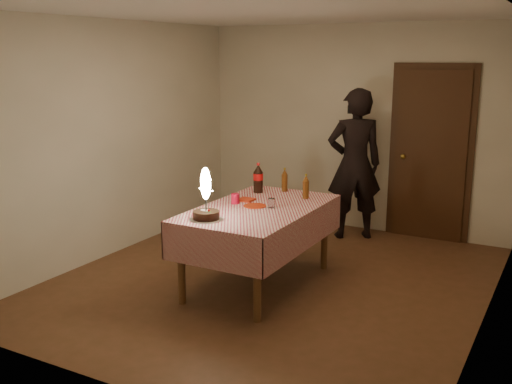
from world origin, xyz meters
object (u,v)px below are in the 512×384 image
cola_bottle (258,178)px  amber_bottle_right (306,187)px  photographer (354,164)px  birthday_cake (206,204)px  dining_table (258,218)px  amber_bottle_left (285,180)px  clear_cup (271,203)px  red_plate (255,206)px  red_cup (235,199)px

cola_bottle → amber_bottle_right: 0.56m
photographer → amber_bottle_right: bearing=-90.6°
cola_bottle → birthday_cake: bearing=-84.9°
dining_table → amber_bottle_right: (0.25, 0.54, 0.22)m
dining_table → amber_bottle_left: (-0.08, 0.73, 0.22)m
dining_table → clear_cup: clear_cup is taller
birthday_cake → dining_table: bearing=71.8°
dining_table → cola_bottle: (-0.30, 0.55, 0.26)m
red_plate → photographer: 1.97m
clear_cup → photographer: (0.15, 1.91, 0.08)m
dining_table → photographer: size_ratio=0.94×
amber_bottle_right → amber_bottle_left: bearing=150.0°
red_plate → photographer: bearing=80.8°
birthday_cake → red_cup: bearing=96.3°
clear_cup → amber_bottle_left: (-0.20, 0.69, 0.07)m
birthday_cake → photographer: size_ratio=0.26×
dining_table → cola_bottle: cola_bottle is taller
clear_cup → amber_bottle_right: (0.13, 0.50, 0.07)m
cola_bottle → clear_cup: bearing=-50.3°
red_cup → amber_bottle_right: bearing=45.5°
dining_table → photographer: (0.27, 1.96, 0.23)m
red_cup → amber_bottle_right: size_ratio=0.39×
cola_bottle → red_cup: bearing=-86.3°
birthday_cake → red_cup: birthday_cake is taller
red_plate → clear_cup: bearing=10.5°
amber_bottle_left → amber_bottle_right: (0.33, -0.19, 0.00)m
amber_bottle_left → photographer: size_ratio=0.14×
dining_table → red_cup: bearing=177.3°
clear_cup → cola_bottle: (-0.42, 0.51, 0.11)m
dining_table → amber_bottle_right: 0.64m
dining_table → red_plate: bearing=165.0°
cola_bottle → amber_bottle_left: bearing=39.9°
red_cup → amber_bottle_right: (0.52, 0.53, 0.07)m
red_cup → clear_cup: bearing=4.5°
amber_bottle_left → amber_bottle_right: size_ratio=1.00×
dining_table → clear_cup: bearing=20.1°
red_plate → amber_bottle_right: 0.62m
clear_cup → cola_bottle: cola_bottle is taller
dining_table → red_plate: red_plate is taller
red_cup → photographer: 2.02m
red_cup → clear_cup: 0.39m
birthday_cake → amber_bottle_left: birthday_cake is taller
photographer → cola_bottle: bearing=-112.0°
birthday_cake → cola_bottle: 1.16m
photographer → amber_bottle_left: bearing=-105.9°
red_plate → amber_bottle_right: amber_bottle_right is taller
cola_bottle → red_plate: bearing=-64.6°
cola_bottle → amber_bottle_right: cola_bottle is taller
birthday_cake → clear_cup: size_ratio=5.24×
dining_table → photographer: 1.99m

